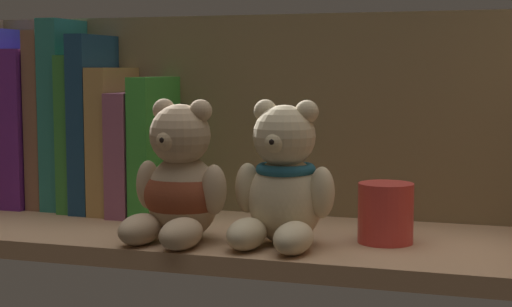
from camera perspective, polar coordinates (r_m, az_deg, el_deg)
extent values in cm
cube|color=#A87F5B|center=(91.50, -1.80, -6.11)|extent=(75.09, 24.38, 2.00)
cube|color=olive|center=(101.85, 0.58, 2.20)|extent=(77.49, 1.20, 26.92)
cube|color=#383ECF|center=(113.66, -17.05, 2.46)|extent=(2.55, 9.20, 23.43)
cube|color=#672586|center=(111.94, -15.67, 1.76)|extent=(3.46, 10.86, 20.74)
cube|color=#895D45|center=(110.26, -14.39, 2.35)|extent=(2.09, 9.27, 23.09)
cube|color=#2B7E74|center=(108.83, -13.21, 2.71)|extent=(2.81, 9.83, 24.53)
cube|color=#368234|center=(107.73, -12.05, 1.47)|extent=(1.72, 11.89, 19.89)
cube|color=navy|center=(106.52, -10.99, 2.14)|extent=(2.52, 12.70, 22.47)
cube|color=tan|center=(105.37, -9.64, 1.00)|extent=(2.69, 13.17, 18.36)
cube|color=#945271|center=(104.20, -8.19, 0.12)|extent=(2.78, 14.66, 15.28)
cube|color=green|center=(102.87, -6.73, 0.60)|extent=(2.63, 14.22, 17.21)
ellipsoid|color=tan|center=(86.41, -5.19, -3.09)|extent=(7.77, 7.13, 9.14)
sphere|color=tan|center=(85.23, -5.40, 1.33)|extent=(6.50, 6.50, 6.50)
sphere|color=tan|center=(86.69, -6.52, 3.08)|extent=(2.44, 2.44, 2.44)
sphere|color=tan|center=(84.26, -3.94, 3.02)|extent=(2.44, 2.44, 2.44)
sphere|color=tan|center=(83.33, -6.25, 0.95)|extent=(2.44, 2.44, 2.44)
sphere|color=black|center=(82.62, -6.57, 0.95)|extent=(0.85, 0.85, 0.85)
ellipsoid|color=tan|center=(84.76, -8.19, -5.33)|extent=(4.60, 6.61, 3.25)
ellipsoid|color=tan|center=(82.00, -5.31, -5.68)|extent=(4.60, 6.61, 3.25)
ellipsoid|color=tan|center=(88.11, -7.62, -2.20)|extent=(3.04, 3.04, 5.28)
ellipsoid|color=tan|center=(83.74, -2.98, -2.58)|extent=(3.04, 3.04, 5.28)
ellipsoid|color=brown|center=(86.37, -5.19, -2.94)|extent=(8.41, 7.77, 6.40)
ellipsoid|color=beige|center=(84.03, 2.10, -3.33)|extent=(7.77, 7.13, 9.14)
sphere|color=beige|center=(82.79, 2.01, 1.22)|extent=(6.50, 6.50, 6.50)
sphere|color=beige|center=(83.89, 0.67, 3.02)|extent=(2.44, 2.44, 2.44)
sphere|color=beige|center=(82.26, 3.61, 2.95)|extent=(2.44, 2.44, 2.44)
sphere|color=beige|center=(80.68, 1.42, 0.82)|extent=(2.44, 2.44, 2.44)
sphere|color=black|center=(79.89, 1.19, 0.82)|extent=(0.85, 0.85, 0.85)
ellipsoid|color=beige|center=(81.56, -0.66, -5.72)|extent=(4.21, 6.41, 3.25)
ellipsoid|color=beige|center=(79.71, 2.67, -6.00)|extent=(4.21, 6.41, 3.25)
ellipsoid|color=beige|center=(84.99, -0.60, -2.44)|extent=(2.88, 2.88, 5.28)
ellipsoid|color=beige|center=(82.06, 4.68, -2.76)|extent=(2.88, 2.88, 5.28)
torus|color=#215B75|center=(83.57, 2.11, -1.10)|extent=(6.24, 6.24, 1.17)
cylinder|color=#C63833|center=(85.79, 9.16, -4.17)|extent=(5.82, 5.82, 6.31)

